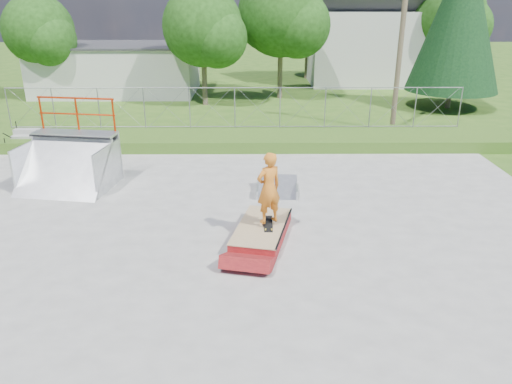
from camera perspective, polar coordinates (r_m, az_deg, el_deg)
ground at (r=12.89m, az=-3.83°, el=-6.41°), size 120.00×120.00×0.00m
concrete_pad at (r=12.88m, az=-3.83°, el=-6.33°), size 20.00×16.00×0.04m
grass_berm at (r=21.67m, az=-2.48°, el=6.07°), size 24.00×3.00×0.50m
grind_box at (r=13.28m, az=0.65°, el=-4.57°), size 1.75×2.74×0.38m
quarter_pipe at (r=17.44m, az=-21.12°, el=4.75°), size 3.17×2.81×2.84m
flat_bank_ramp at (r=16.22m, az=2.43°, el=0.47°), size 1.39×1.47×0.40m
skateboard at (r=13.16m, az=1.42°, el=-3.70°), size 0.23×0.80×0.13m
skater at (r=12.79m, az=1.46°, el=0.15°), size 0.83×0.74×1.90m
concrete_stairs at (r=22.81m, az=-24.52°, el=5.31°), size 1.50×1.60×0.80m
chain_link_fence at (r=22.36m, az=-2.44°, el=9.59°), size 20.00×0.06×1.80m
utility_building_flat at (r=34.79m, az=-15.47°, el=13.34°), size 10.00×6.00×3.00m
gable_house at (r=38.32m, az=12.57°, el=17.81°), size 8.40×6.08×8.94m
utility_pole at (r=24.40m, az=16.21°, el=15.98°), size 0.24×0.24×8.00m
tree_left_near at (r=29.36m, az=-5.64°, el=17.98°), size 4.76×4.48×6.65m
tree_center at (r=31.26m, az=3.45°, el=19.37°), size 5.44×5.12×7.60m
tree_left_far at (r=33.70m, az=-23.28°, el=16.36°), size 4.42×4.16×6.18m
tree_right_far at (r=37.72m, az=21.62°, el=17.90°), size 5.10×4.80×7.12m
tree_back_mid at (r=39.55m, az=6.32°, el=17.98°), size 4.08×3.84×5.70m
conifer_tree at (r=30.52m, az=22.32°, el=18.23°), size 5.04×5.04×9.10m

